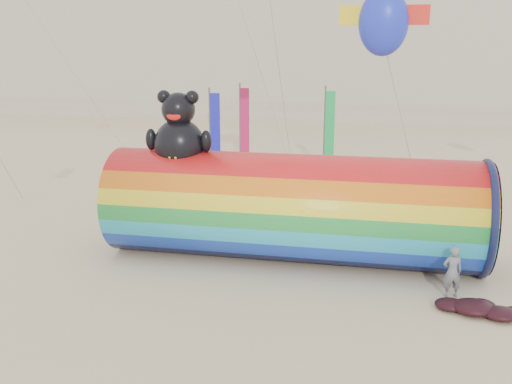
% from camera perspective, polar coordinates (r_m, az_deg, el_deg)
% --- Properties ---
extents(ground, '(160.00, 160.00, 0.00)m').
position_cam_1_polar(ground, '(19.80, -2.32, -7.74)').
color(ground, '#CCB58C').
rests_on(ground, ground).
extents(hotel_building, '(60.40, 15.40, 20.60)m').
position_cam_1_polar(hotel_building, '(65.88, -2.88, 16.93)').
color(hotel_building, '#B7AD99').
rests_on(hotel_building, ground).
extents(windsock_assembly, '(13.11, 3.99, 6.04)m').
position_cam_1_polar(windsock_assembly, '(20.20, 3.63, -1.28)').
color(windsock_assembly, red).
rests_on(windsock_assembly, ground).
extents(kite_handler, '(0.66, 0.50, 1.62)m').
position_cam_1_polar(kite_handler, '(18.45, 19.04, -7.55)').
color(kite_handler, slate).
rests_on(kite_handler, ground).
extents(fabric_bundle, '(2.62, 1.35, 0.41)m').
position_cam_1_polar(fabric_bundle, '(17.84, 21.52, -10.78)').
color(fabric_bundle, black).
rests_on(fabric_bundle, ground).
extents(festival_banners, '(6.85, 4.23, 5.20)m').
position_cam_1_polar(festival_banners, '(34.14, 0.62, 6.32)').
color(festival_banners, '#59595E').
rests_on(festival_banners, ground).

